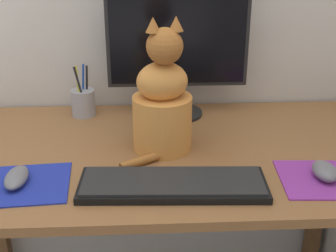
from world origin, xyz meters
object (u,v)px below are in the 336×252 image
object	(u,v)px
monitor	(178,43)
cat	(164,102)
keyboard	(173,184)
pen_cup	(83,102)
computer_mouse_right	(325,171)
computer_mouse_left	(17,177)

from	to	relation	value
monitor	cat	bearing A→B (deg)	-102.39
keyboard	cat	size ratio (longest dim) A/B	1.23
keyboard	pen_cup	bearing A→B (deg)	121.77
keyboard	computer_mouse_right	size ratio (longest dim) A/B	4.89
monitor	cat	xyz separation A→B (m)	(-0.06, -0.25, -0.11)
computer_mouse_left	computer_mouse_right	world-z (taller)	computer_mouse_right
keyboard	computer_mouse_right	xyz separation A→B (m)	(0.39, 0.03, 0.01)
computer_mouse_right	pen_cup	bearing A→B (deg)	144.94
cat	computer_mouse_right	bearing A→B (deg)	-37.78
monitor	pen_cup	distance (m)	0.37
monitor	cat	world-z (taller)	monitor
computer_mouse_right	cat	distance (m)	0.46
cat	pen_cup	xyz separation A→B (m)	(-0.26, 0.26, -0.09)
computer_mouse_right	pen_cup	distance (m)	0.80
pen_cup	keyboard	bearing A→B (deg)	-60.89
monitor	keyboard	distance (m)	0.53
computer_mouse_left	pen_cup	bearing A→B (deg)	75.61
pen_cup	monitor	bearing A→B (deg)	-1.76
computer_mouse_left	keyboard	bearing A→B (deg)	-5.72
cat	pen_cup	bearing A→B (deg)	122.97
pen_cup	computer_mouse_left	bearing A→B (deg)	-104.39
keyboard	pen_cup	distance (m)	0.56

